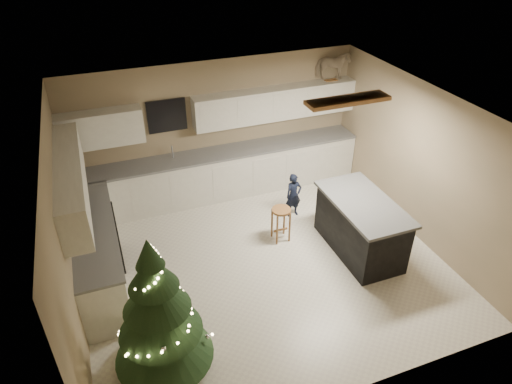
% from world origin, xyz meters
% --- Properties ---
extents(ground_plane, '(5.50, 5.50, 0.00)m').
position_xyz_m(ground_plane, '(0.00, 0.00, 0.00)').
color(ground_plane, beige).
extents(room_shell, '(5.52, 5.02, 2.61)m').
position_xyz_m(room_shell, '(0.02, 0.00, 1.75)').
color(room_shell, '#9B8365').
rests_on(room_shell, ground_plane).
extents(cabinetry, '(5.50, 3.20, 2.00)m').
position_xyz_m(cabinetry, '(-0.91, 1.65, 0.76)').
color(cabinetry, silver).
rests_on(cabinetry, ground_plane).
extents(island, '(0.90, 1.70, 0.95)m').
position_xyz_m(island, '(1.60, -0.23, 0.48)').
color(island, black).
rests_on(island, ground_plane).
extents(bar_stool, '(0.32, 0.32, 0.62)m').
position_xyz_m(bar_stool, '(0.50, 0.48, 0.47)').
color(bar_stool, brown).
rests_on(bar_stool, ground_plane).
extents(christmas_tree, '(1.25, 1.21, 2.01)m').
position_xyz_m(christmas_tree, '(-1.85, -1.34, 0.82)').
color(christmas_tree, '#3F2816').
rests_on(christmas_tree, ground_plane).
extents(toddler, '(0.32, 0.22, 0.85)m').
position_xyz_m(toddler, '(1.00, 1.06, 0.42)').
color(toddler, black).
rests_on(toddler, ground_plane).
extents(rocking_horse, '(0.70, 0.50, 0.56)m').
position_xyz_m(rocking_horse, '(2.30, 2.33, 2.29)').
color(rocking_horse, brown).
rests_on(rocking_horse, cabinetry).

